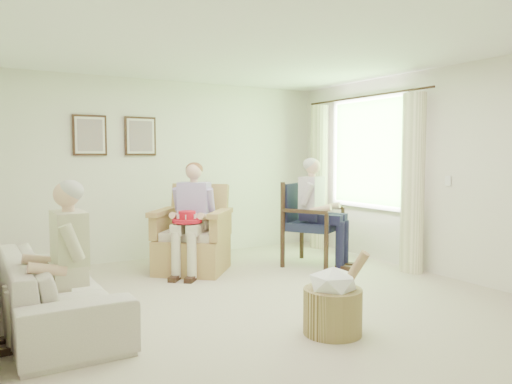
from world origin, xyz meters
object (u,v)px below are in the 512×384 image
wicker_armchair (191,244)px  hatbox (333,301)px  person_sofa (65,252)px  wood_armchair (309,220)px  red_hat (187,218)px  person_wicker (195,209)px  person_dark (317,203)px  sofa (58,289)px

wicker_armchair → hatbox: bearing=-46.4°
person_sofa → wicker_armchair: bearing=133.2°
wood_armchair → red_hat: wood_armchair is taller
wood_armchair → hatbox: size_ratio=1.52×
person_wicker → person_dark: bearing=24.9°
wicker_armchair → sofa: size_ratio=0.52×
person_wicker → person_sofa: bearing=-98.2°
person_sofa → wood_armchair: bearing=110.8°
person_wicker → sofa: bearing=-107.4°
wood_armchair → person_sofa: bearing=169.7°
sofa → person_dark: bearing=-78.5°
person_wicker → person_dark: size_ratio=0.96×
wicker_armchair → person_sofa: person_sofa is taller
person_wicker → hatbox: bearing=-46.3°
sofa → person_sofa: person_sofa is taller
person_dark → red_hat: 1.80m
sofa → person_dark: (3.43, 0.70, 0.55)m
wood_armchair → wicker_armchair: bearing=133.8°
wood_armchair → sofa: size_ratio=0.51×
wicker_armchair → hatbox: 2.74m
sofa → hatbox: size_ratio=2.96×
wood_armchair → person_sofa: person_sofa is taller
wicker_armchair → person_wicker: size_ratio=0.81×
wicker_armchair → person_dark: person_dark is taller
red_hat → person_wicker: bearing=39.6°
wicker_armchair → person_wicker: person_wicker is taller
hatbox → person_dark: bearing=55.8°
sofa → person_wicker: bearing=-58.0°
sofa → person_wicker: (1.83, 1.15, 0.51)m
sofa → person_sofa: size_ratio=1.69×
hatbox → wood_armchair: bearing=58.0°
wicker_armchair → hatbox: (0.14, -2.73, -0.07)m
sofa → person_sofa: bearing=180.0°
wicker_armchair → sofa: wicker_armchair is taller
wicker_armchair → hatbox: size_ratio=1.53×
wood_armchair → hatbox: bearing=-153.7°
person_dark → hatbox: (-1.45, -2.14, -0.58)m
sofa → hatbox: bearing=-126.0°
wicker_armchair → person_dark: (1.60, -0.60, 0.51)m
person_wicker → person_sofa: size_ratio=1.08×
person_dark → person_sofa: 3.62m
person_dark → sofa: bearing=159.8°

